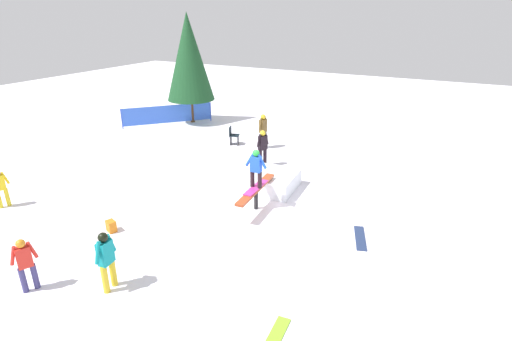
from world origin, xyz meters
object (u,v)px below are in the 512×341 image
at_px(bystander_yellow, 0,186).
at_px(loose_snowboard_lime, 273,341).
at_px(folding_chair, 233,136).
at_px(bystander_red, 25,262).
at_px(bystander_black, 263,146).
at_px(main_rider_on_rail, 256,169).
at_px(rail_feature, 256,191).
at_px(backpack_on_snow, 111,226).
at_px(loose_snowboard_navy, 360,238).
at_px(bystander_brown, 263,129).
at_px(bystander_teal, 106,258).
at_px(pine_tree_near, 189,57).

height_order(bystander_yellow, loose_snowboard_lime, bystander_yellow).
relative_size(bystander_yellow, folding_chair, 1.49).
distance_m(bystander_red, bystander_black, 9.65).
relative_size(main_rider_on_rail, loose_snowboard_lime, 0.98).
height_order(rail_feature, loose_snowboard_lime, rail_feature).
bearing_deg(bystander_black, bystander_red, 10.90).
bearing_deg(bystander_red, backpack_on_snow, -148.06).
bearing_deg(bystander_yellow, loose_snowboard_navy, -51.41).
relative_size(rail_feature, bystander_yellow, 1.98).
distance_m(bystander_yellow, folding_chair, 9.78).
relative_size(bystander_black, loose_snowboard_navy, 1.16).
bearing_deg(loose_snowboard_navy, rail_feature, -111.90).
distance_m(bystander_red, bystander_yellow, 5.24).
distance_m(rail_feature, bystander_brown, 6.21).
height_order(rail_feature, bystander_yellow, bystander_yellow).
xyz_separation_m(bystander_black, loose_snowboard_navy, (3.79, 5.02, -0.85)).
distance_m(main_rider_on_rail, bystander_teal, 5.30).
height_order(bystander_black, bystander_brown, bystander_brown).
xyz_separation_m(bystander_yellow, bystander_teal, (1.44, 6.30, 0.10)).
xyz_separation_m(bystander_red, bystander_brown, (-11.67, 0.21, 0.15)).
relative_size(bystander_yellow, loose_snowboard_navy, 0.99).
bearing_deg(bystander_black, bystander_yellow, -21.04).
xyz_separation_m(rail_feature, bystander_teal, (5.14, -1.16, 0.20)).
bearing_deg(bystander_yellow, rail_feature, -42.52).
distance_m(bystander_teal, folding_chair, 11.00).
relative_size(loose_snowboard_lime, backpack_on_snow, 4.09).
relative_size(rail_feature, main_rider_on_rail, 1.92).
xyz_separation_m(main_rider_on_rail, loose_snowboard_navy, (0.25, 3.49, -1.38)).
xyz_separation_m(bystander_red, pine_tree_near, (-13.98, -5.49, 2.89)).
height_order(folding_chair, backpack_on_snow, folding_chair).
relative_size(bystander_red, loose_snowboard_navy, 1.02).
bearing_deg(loose_snowboard_navy, backpack_on_snow, -83.47).
height_order(bystander_red, bystander_teal, bystander_teal).
bearing_deg(rail_feature, folding_chair, -147.52).
height_order(rail_feature, pine_tree_near, pine_tree_near).
height_order(bystander_red, loose_snowboard_navy, bystander_red).
relative_size(bystander_black, bystander_brown, 0.95).
xyz_separation_m(bystander_brown, folding_chair, (0.18, -1.50, -0.49)).
distance_m(rail_feature, main_rider_on_rail, 0.74).
bearing_deg(rail_feature, bystander_yellow, -67.80).
bearing_deg(bystander_black, main_rider_on_rail, 41.67).
bearing_deg(folding_chair, backpack_on_snow, 167.16).
xyz_separation_m(bystander_red, bystander_black, (-9.57, 1.25, 0.11)).
bearing_deg(loose_snowboard_lime, bystander_brown, -156.92).
xyz_separation_m(bystander_black, folding_chair, (-1.92, -2.54, -0.45)).
relative_size(bystander_yellow, bystander_black, 0.85).
bearing_deg(backpack_on_snow, loose_snowboard_navy, 45.59).
xyz_separation_m(rail_feature, main_rider_on_rail, (0.00, 0.00, 0.74)).
height_order(bystander_brown, loose_snowboard_lime, bystander_brown).
relative_size(bystander_teal, bystander_brown, 0.93).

